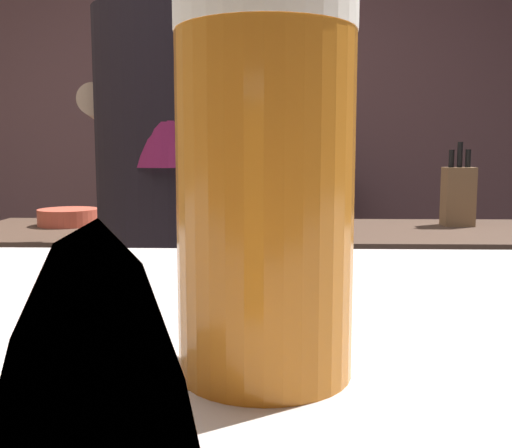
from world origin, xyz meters
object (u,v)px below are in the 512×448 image
knife_block (458,195)px  pint_glass_far (265,192)px  bottle_vinegar (304,134)px  mixing_bowl (69,217)px  bottle_hot_sauce (235,136)px  bottle_olive_oil (218,137)px  chefs_knife (277,230)px  bottle_soy (262,141)px  bartender (167,220)px

knife_block → pint_glass_far: (-0.64, -1.79, 0.13)m
bottle_vinegar → mixing_bowl: bearing=-126.1°
bottle_hot_sauce → bottle_olive_oil: bearing=147.9°
bottle_vinegar → knife_block: bearing=-68.1°
chefs_knife → bottle_soy: bottle_soy is taller
bottle_hot_sauce → bartender: bearing=-91.9°
bottle_olive_oil → bottle_vinegar: (0.47, -0.08, 0.01)m
bottle_soy → bottle_hot_sauce: bottle_hot_sauce is taller
chefs_knife → bottle_soy: size_ratio=1.33×
pint_glass_far → bottle_olive_oil: (-0.30, 3.03, 0.09)m
bottle_vinegar → bottle_olive_oil: bearing=170.5°
bartender → pint_glass_far: size_ratio=11.35×
knife_block → bottle_olive_oil: bottle_olive_oil is taller
pint_glass_far → bottle_olive_oil: bottle_olive_oil is taller
bartender → bottle_olive_oil: bearing=-11.4°
knife_block → mixing_bowl: knife_block is taller
mixing_bowl → bottle_soy: bottle_soy is taller
knife_block → bartender: bearing=-147.8°
mixing_bowl → bartender: bearing=-50.8°
pint_glass_far → bottle_hot_sauce: (-0.20, 2.97, 0.09)m
chefs_knife → bottle_soy: (-0.07, 1.30, 0.31)m
bottle_vinegar → bottle_soy: (-0.22, -0.02, -0.03)m
bottle_vinegar → chefs_knife: bearing=-96.6°
bartender → chefs_knife: size_ratio=7.21×
bartender → bottle_hot_sauce: 1.77m
mixing_bowl → bottle_hot_sauce: size_ratio=0.85×
chefs_knife → bottle_hot_sauce: size_ratio=0.99×
bartender → bottle_hot_sauce: size_ratio=7.17×
chefs_knife → pint_glass_far: size_ratio=1.57×
chefs_knife → pint_glass_far: 1.64m
mixing_bowl → bottle_vinegar: 1.51m
bottle_soy → mixing_bowl: bearing=-119.0°
pint_glass_far → bottle_vinegar: size_ratio=0.57×
bartender → chefs_knife: bartender is taller
knife_block → bottle_hot_sauce: bottle_hot_sauce is taller
bottle_olive_oil → pint_glass_far: bearing=-84.4°
bottle_olive_oil → bottle_vinegar: size_ratio=0.86×
bottle_hot_sauce → chefs_knife: bearing=-80.7°
bottle_hot_sauce → knife_block: bearing=-54.6°
pint_glass_far → bottle_vinegar: bottle_vinegar is taller
pint_glass_far → chefs_knife: bearing=89.4°
bartender → bottle_vinegar: bearing=-26.5°
pint_glass_far → bottle_hot_sauce: size_ratio=0.63×
pint_glass_far → bottle_olive_oil: size_ratio=0.66×
bottle_vinegar → bottle_soy: bottle_vinegar is taller
bottle_vinegar → bottle_soy: bearing=-173.7°
mixing_bowl → chefs_knife: (0.72, -0.13, -0.02)m
mixing_bowl → bottle_soy: (0.65, 1.17, 0.28)m
bartender → bottle_hot_sauce: bearing=-14.4°
bottle_olive_oil → mixing_bowl: bearing=-107.6°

